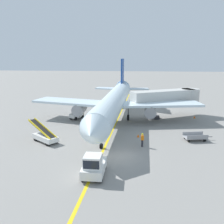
# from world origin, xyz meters

# --- Properties ---
(ground_plane) EXTENTS (300.00, 300.00, 0.00)m
(ground_plane) POSITION_xyz_m (0.00, 0.00, 0.00)
(ground_plane) COLOR gray
(taxi_line_yellow) EXTENTS (3.41, 79.95, 0.01)m
(taxi_line_yellow) POSITION_xyz_m (-1.77, 5.00, 0.00)
(taxi_line_yellow) COLOR yellow
(taxi_line_yellow) RESTS_ON ground
(airliner) EXTENTS (28.59, 35.30, 10.10)m
(airliner) POSITION_xyz_m (-1.75, 14.19, 3.42)
(airliner) COLOR silver
(airliner) RESTS_ON ground
(jet_bridge) EXTENTS (12.57, 8.17, 4.85)m
(jet_bridge) POSITION_xyz_m (7.75, 18.62, 3.54)
(jet_bridge) COLOR beige
(jet_bridge) RESTS_ON ground
(pushback_tug) EXTENTS (1.93, 3.61, 2.20)m
(pushback_tug) POSITION_xyz_m (-1.92, -4.81, 0.99)
(pushback_tug) COLOR silver
(pushback_tug) RESTS_ON ground
(baggage_tug_near_wing) EXTENTS (2.34, 2.73, 2.10)m
(baggage_tug_near_wing) POSITION_xyz_m (-8.35, 15.76, 0.93)
(baggage_tug_near_wing) COLOR silver
(baggage_tug_near_wing) RESTS_ON ground
(belt_loader_forward_hold) EXTENTS (4.75, 4.00, 2.59)m
(belt_loader_forward_hold) POSITION_xyz_m (-9.69, 3.69, 0.78)
(belt_loader_forward_hold) COLOR silver
(belt_loader_forward_hold) RESTS_ON ground
(baggage_cart_loaded) EXTENTS (3.84, 2.10, 0.94)m
(baggage_cart_loaded) POSITION_xyz_m (9.49, 6.12, 0.47)
(baggage_cart_loaded) COLOR #A5A5A8
(baggage_cart_loaded) RESTS_ON ground
(ground_crew_marshaller) EXTENTS (0.36, 0.24, 1.70)m
(ground_crew_marshaller) POSITION_xyz_m (2.62, 3.13, 0.91)
(ground_crew_marshaller) COLOR #26262D
(ground_crew_marshaller) RESTS_ON ground
(safety_cone_nose_left) EXTENTS (0.36, 0.36, 0.44)m
(safety_cone_nose_left) POSITION_xyz_m (12.05, 18.06, 0.22)
(safety_cone_nose_left) COLOR orange
(safety_cone_nose_left) RESTS_ON ground
(safety_cone_nose_right) EXTENTS (0.36, 0.36, 0.44)m
(safety_cone_nose_right) POSITION_xyz_m (2.16, 6.72, 0.22)
(safety_cone_nose_right) COLOR orange
(safety_cone_nose_right) RESTS_ON ground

